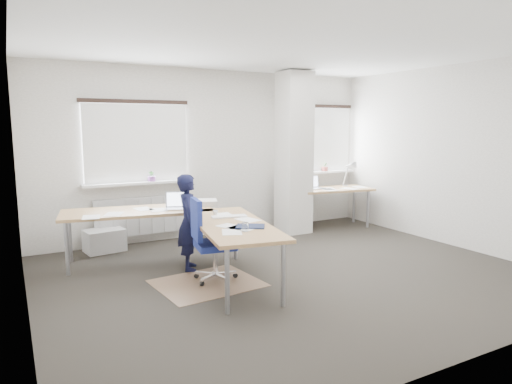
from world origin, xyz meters
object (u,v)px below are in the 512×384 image
task_chair (212,258)px  person (189,222)px  desk_side (333,191)px  desk_main (185,218)px

task_chair → person: size_ratio=0.81×
desk_side → person: (-3.22, -1.12, -0.06)m
desk_side → task_chair: desk_side is taller
desk_side → task_chair: size_ratio=1.47×
desk_main → task_chair: task_chair is taller
person → desk_side: bearing=-53.3°
desk_main → desk_side: size_ratio=1.98×
person → task_chair: bearing=-154.9°
desk_side → person: 3.41m
desk_main → person: 0.10m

